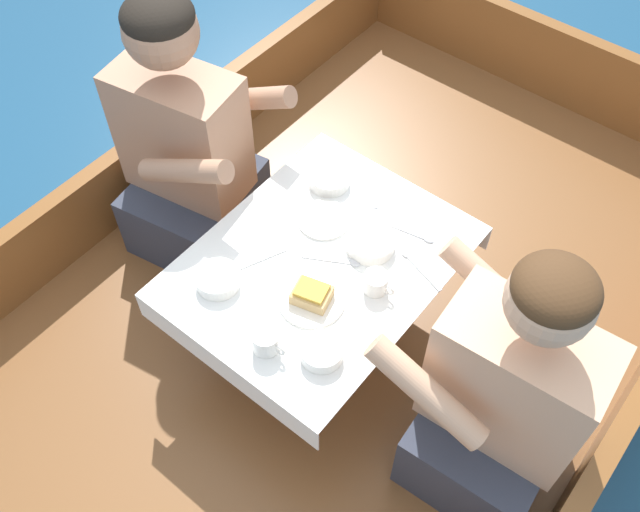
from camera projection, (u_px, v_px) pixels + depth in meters
name	position (u px, v px, depth m)	size (l,w,h in m)	color
ground_plane	(334.00, 357.00, 2.65)	(60.00, 60.00, 0.00)	navy
boat_deck	(334.00, 339.00, 2.54)	(1.89, 3.06, 0.27)	brown
gunwale_port	(143.00, 168.00, 2.66)	(0.06, 3.06, 0.29)	brown
gunwale_starboard	(596.00, 467.00, 1.97)	(0.06, 3.06, 0.29)	brown
bow_coaming	(554.00, 62.00, 3.00)	(1.77, 0.06, 0.33)	brown
cockpit_table	(320.00, 269.00, 2.09)	(0.66, 0.84, 0.42)	#B2B2B7
person_port	(186.00, 152.00, 2.35)	(0.57, 0.52, 0.98)	#333847
person_starboard	(502.00, 398.00, 1.85)	(0.54, 0.47, 0.93)	#333847
plate_sandwich	(312.00, 300.00, 1.97)	(0.19, 0.19, 0.01)	white
plate_bread	(324.00, 220.00, 2.15)	(0.16, 0.16, 0.01)	white
sandwich	(312.00, 294.00, 1.95)	(0.12, 0.11, 0.05)	tan
bowl_port_near	(371.00, 242.00, 2.07)	(0.15, 0.15, 0.04)	white
bowl_starboard_near	(329.00, 178.00, 2.23)	(0.13, 0.13, 0.04)	white
bowl_center_far	(322.00, 351.00, 1.85)	(0.11, 0.11, 0.04)	white
bowl_port_far	(218.00, 279.00, 1.99)	(0.13, 0.13, 0.04)	white
coffee_cup_port	(376.00, 282.00, 1.98)	(0.10, 0.07, 0.06)	white
coffee_cup_starboard	(266.00, 340.00, 1.86)	(0.10, 0.07, 0.07)	white
utensil_spoon_center	(340.00, 261.00, 2.06)	(0.16, 0.09, 0.01)	silver
utensil_knife_starboard	(380.00, 188.00, 2.23)	(0.08, 0.16, 0.00)	silver
utensil_spoon_starboard	(415.00, 234.00, 2.11)	(0.17, 0.05, 0.01)	silver
utensil_spoon_port	(415.00, 264.00, 2.05)	(0.17, 0.06, 0.01)	silver
utensil_knife_port	(261.00, 259.00, 2.06)	(0.08, 0.16, 0.00)	silver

